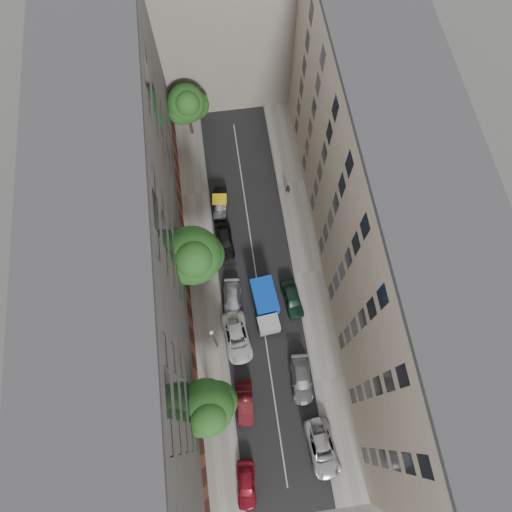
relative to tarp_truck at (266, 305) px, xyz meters
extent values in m
plane|color=#4C4C49|center=(-0.44, 3.29, -1.39)|extent=(120.00, 120.00, 0.00)
cube|color=black|center=(-0.44, 3.29, -1.38)|extent=(8.00, 44.00, 0.02)
cube|color=gray|center=(-5.94, 3.29, -1.32)|extent=(3.00, 44.00, 0.15)
cube|color=gray|center=(5.06, 3.29, -1.32)|extent=(3.00, 44.00, 0.15)
cube|color=#4D4A48|center=(-11.44, 3.29, 8.61)|extent=(8.00, 44.00, 20.00)
cube|color=#BAA691|center=(10.56, 3.29, 8.61)|extent=(8.00, 44.00, 20.00)
cube|color=gray|center=(-0.44, 31.29, 7.61)|extent=(18.00, 12.00, 18.00)
cube|color=black|center=(0.00, -0.10, -0.84)|extent=(2.61, 5.62, 0.30)
cube|color=#ADAEB2|center=(0.00, -2.02, 0.07)|extent=(2.16, 1.79, 1.72)
cube|color=blue|center=(0.00, 0.81, 0.22)|extent=(2.54, 3.82, 1.82)
cylinder|color=black|center=(-0.96, -2.02, -0.97)|extent=(0.28, 0.85, 0.85)
cylinder|color=black|center=(0.96, -2.02, -0.97)|extent=(0.28, 0.85, 0.85)
cylinder|color=black|center=(-0.96, 1.52, -0.97)|extent=(0.28, 0.85, 0.85)
cylinder|color=black|center=(0.96, 1.52, -0.97)|extent=(0.28, 0.85, 0.85)
imported|color=maroon|center=(-4.04, -15.71, -0.70)|extent=(1.96, 4.18, 1.38)
imported|color=#4B0F13|center=(-3.24, -8.87, -0.71)|extent=(1.75, 4.22, 1.36)
imported|color=silver|center=(-3.24, -2.67, -0.66)|extent=(2.87, 5.44, 1.46)
imported|color=#B3B3B8|center=(-3.24, 1.09, -0.74)|extent=(2.27, 4.65, 1.30)
imported|color=black|center=(-3.24, 7.83, -0.66)|extent=(1.87, 4.32, 1.45)
imported|color=black|center=(-3.24, 12.29, -0.73)|extent=(1.90, 4.16, 1.32)
imported|color=#B8B8BD|center=(3.16, -13.71, -0.65)|extent=(2.88, 5.51, 1.48)
imported|color=slate|center=(2.36, -7.51, -0.72)|extent=(2.16, 4.73, 1.34)
imported|color=#142E22|center=(2.82, 0.44, -0.69)|extent=(2.07, 4.25, 1.40)
cylinder|color=#382619|center=(-6.40, -9.12, 0.24)|extent=(0.36, 0.36, 2.95)
cylinder|color=#382619|center=(-6.40, -9.12, 2.77)|extent=(0.24, 0.24, 2.11)
sphere|color=#1A4D19|center=(-6.40, -9.12, 4.84)|extent=(4.71, 4.71, 4.71)
sphere|color=#1A4D19|center=(-5.50, -8.72, 3.82)|extent=(3.54, 3.54, 3.54)
sphere|color=#1A4D19|center=(-7.10, -9.62, 4.24)|extent=(3.30, 3.30, 3.30)
sphere|color=#1A4D19|center=(-6.20, -9.92, 5.93)|extent=(3.06, 3.06, 3.06)
cylinder|color=#382619|center=(-6.24, 3.98, 0.44)|extent=(0.36, 0.36, 3.36)
cylinder|color=#382619|center=(-6.24, 3.98, 3.32)|extent=(0.24, 0.24, 2.40)
sphere|color=#1A4D19|center=(-6.24, 3.98, 5.67)|extent=(5.42, 5.42, 5.42)
sphere|color=#1A4D19|center=(-5.34, 4.38, 4.52)|extent=(4.07, 4.07, 4.07)
sphere|color=#1A4D19|center=(-6.94, 3.48, 5.00)|extent=(3.80, 3.80, 3.80)
sphere|color=#1A4D19|center=(-6.04, 3.18, 6.92)|extent=(3.52, 3.52, 3.52)
cylinder|color=#382619|center=(-5.49, 22.54, 0.00)|extent=(0.36, 0.36, 2.48)
cylinder|color=#382619|center=(-5.49, 22.54, 2.12)|extent=(0.24, 0.24, 1.77)
sphere|color=#1A4D19|center=(-5.49, 22.54, 3.85)|extent=(4.22, 4.22, 4.22)
sphere|color=#1A4D19|center=(-4.59, 22.94, 3.00)|extent=(3.17, 3.17, 3.17)
sphere|color=#1A4D19|center=(-6.19, 22.04, 3.36)|extent=(2.96, 2.96, 2.96)
sphere|color=#1A4D19|center=(-5.29, 21.74, 4.77)|extent=(2.74, 2.74, 2.74)
cylinder|color=#1A5E33|center=(-5.24, -3.23, 2.16)|extent=(0.14, 0.14, 6.80)
sphere|color=silver|center=(-5.24, -3.23, 5.67)|extent=(0.36, 0.36, 0.36)
imported|color=black|center=(4.41, 12.95, -0.48)|extent=(0.64, 0.52, 1.51)
camera|label=1|loc=(-2.61, -11.73, 43.91)|focal=32.00mm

